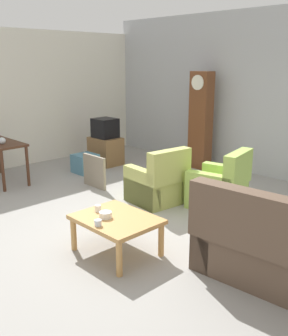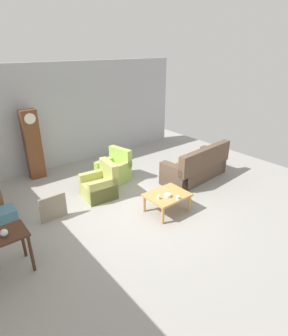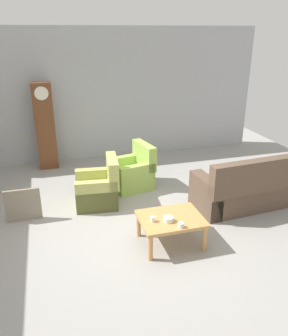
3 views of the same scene
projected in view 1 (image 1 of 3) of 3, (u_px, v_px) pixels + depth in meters
name	position (u px, v px, depth m)	size (l,w,h in m)	color
ground_plane	(135.00, 226.00, 5.45)	(10.40, 10.40, 0.00)	#999691
garage_door_wall	(273.00, 95.00, 7.44)	(8.40, 0.16, 3.20)	#ADAFB5
pegboard_wall_left	(13.00, 100.00, 8.24)	(0.12, 6.40, 2.88)	silver
armchair_olive_near	(158.00, 184.00, 6.30)	(0.87, 0.84, 0.92)	tan
armchair_olive_far	(220.00, 188.00, 6.12)	(0.93, 0.91, 0.92)	#9EC354
coffee_table_wood	(116.00, 223.00, 4.60)	(0.96, 0.76, 0.46)	tan
grandfather_clock	(201.00, 121.00, 8.18)	(0.44, 0.30, 2.03)	brown
tv_stand_cabinet	(106.00, 151.00, 8.66)	(0.68, 0.52, 0.60)	brown
tv_crt	(105.00, 128.00, 8.52)	(0.48, 0.44, 0.42)	black
framed_picture_leaning	(94.00, 171.00, 7.07)	(0.60, 0.05, 0.59)	gray
storage_box_blue	(85.00, 163.00, 8.03)	(0.43, 0.44, 0.38)	teal
glass_dome_cloche	(2.00, 141.00, 7.00)	(0.12, 0.12, 0.12)	silver
cup_white_porcelain	(98.00, 208.00, 4.76)	(0.08, 0.08, 0.08)	white
cup_blue_rimmed	(98.00, 223.00, 4.34)	(0.08, 0.08, 0.07)	silver
bowl_white_stacked	(105.00, 215.00, 4.57)	(0.15, 0.15, 0.07)	white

